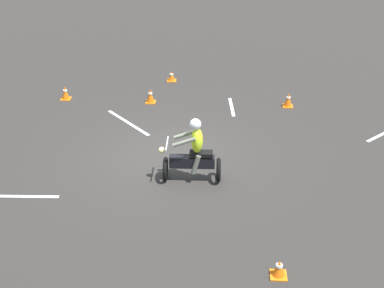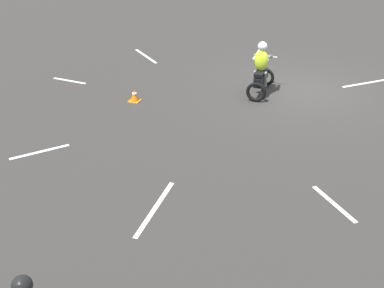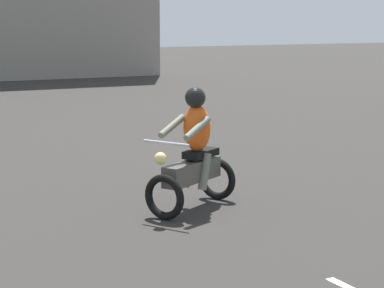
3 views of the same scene
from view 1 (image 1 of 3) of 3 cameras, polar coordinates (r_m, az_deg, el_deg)
The scene contains 11 objects.
ground_plane at distance 14.24m, azimuth -2.39°, elevation -1.37°, with size 120.00×120.00×0.00m, color #2D2B28.
motorcycle_rider_foreground at distance 12.85m, azimuth 0.16°, elevation -1.08°, with size 0.70×1.52×1.66m.
traffic_cone_near_left at distance 17.45m, azimuth -4.46°, elevation 5.14°, with size 0.32×0.32×0.48m.
traffic_cone_near_right at distance 10.44m, azimuth 9.27°, elevation -12.99°, with size 0.32×0.32×0.37m.
traffic_cone_mid_center at distance 18.14m, azimuth -13.36°, elevation 5.32°, with size 0.32×0.32×0.46m.
traffic_cone_mid_left at distance 19.23m, azimuth -2.20°, elevation 7.23°, with size 0.32×0.32×0.37m.
traffic_cone_far_right at distance 17.37m, azimuth 10.22°, elevation 4.64°, with size 0.32×0.32×0.47m.
lane_stripe_nw at distance 16.34m, azimuth 19.63°, elevation 1.00°, with size 0.10×1.45×0.01m, color silver.
lane_stripe_w at distance 17.20m, azimuth 4.25°, elevation 3.98°, with size 0.10×1.44×0.01m, color silver.
lane_stripe_sw at distance 16.21m, azimuth -6.84°, elevation 2.30°, with size 0.10×2.19×0.01m, color silver.
lane_stripe_s at distance 13.18m, azimuth -17.37°, elevation -5.35°, with size 0.10×1.60×0.01m, color silver.
Camera 1 is at (12.34, 1.44, 6.94)m, focal length 50.00 mm.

